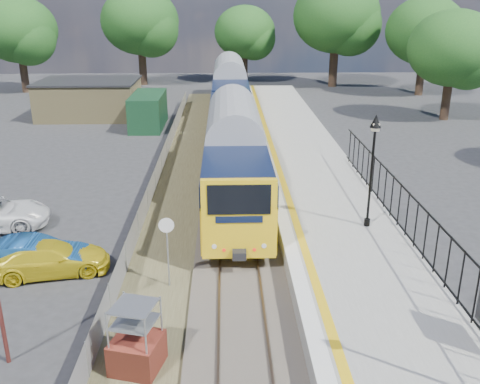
{
  "coord_description": "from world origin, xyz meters",
  "views": [
    {
      "loc": [
        -0.47,
        -13.92,
        9.69
      ],
      "look_at": [
        0.14,
        7.14,
        2.0
      ],
      "focal_mm": 40.0,
      "sensor_mm": 36.0,
      "label": 1
    }
  ],
  "objects_px": {
    "victorian_lamp_north": "(374,145)",
    "car_yellow": "(50,258)",
    "brick_plinth": "(136,339)",
    "car_blue": "(34,256)",
    "speed_sign": "(167,241)",
    "train": "(231,107)"
  },
  "relations": [
    {
      "from": "victorian_lamp_north",
      "to": "train",
      "type": "distance_m",
      "value": 18.88
    },
    {
      "from": "victorian_lamp_north",
      "to": "train",
      "type": "height_order",
      "value": "victorian_lamp_north"
    },
    {
      "from": "brick_plinth",
      "to": "car_blue",
      "type": "height_order",
      "value": "brick_plinth"
    },
    {
      "from": "victorian_lamp_north",
      "to": "brick_plinth",
      "type": "bearing_deg",
      "value": -137.3
    },
    {
      "from": "victorian_lamp_north",
      "to": "speed_sign",
      "type": "bearing_deg",
      "value": -157.92
    },
    {
      "from": "victorian_lamp_north",
      "to": "car_yellow",
      "type": "bearing_deg",
      "value": -170.59
    },
    {
      "from": "victorian_lamp_north",
      "to": "brick_plinth",
      "type": "relative_size",
      "value": 2.24
    },
    {
      "from": "brick_plinth",
      "to": "car_blue",
      "type": "xyz_separation_m",
      "value": [
        -4.68,
        5.7,
        -0.31
      ]
    },
    {
      "from": "victorian_lamp_north",
      "to": "car_blue",
      "type": "bearing_deg",
      "value": -171.62
    },
    {
      "from": "train",
      "to": "victorian_lamp_north",
      "type": "bearing_deg",
      "value": -73.6
    },
    {
      "from": "car_blue",
      "to": "car_yellow",
      "type": "distance_m",
      "value": 0.65
    },
    {
      "from": "victorian_lamp_north",
      "to": "car_blue",
      "type": "relative_size",
      "value": 1.13
    },
    {
      "from": "victorian_lamp_north",
      "to": "train",
      "type": "relative_size",
      "value": 0.11
    },
    {
      "from": "speed_sign",
      "to": "car_blue",
      "type": "xyz_separation_m",
      "value": [
        -5.12,
        1.26,
        -1.13
      ]
    },
    {
      "from": "speed_sign",
      "to": "victorian_lamp_north",
      "type": "bearing_deg",
      "value": 17.1
    },
    {
      "from": "brick_plinth",
      "to": "speed_sign",
      "type": "relative_size",
      "value": 0.77
    },
    {
      "from": "train",
      "to": "car_blue",
      "type": "bearing_deg",
      "value": -110.93
    },
    {
      "from": "train",
      "to": "speed_sign",
      "type": "distance_m",
      "value": 21.33
    },
    {
      "from": "brick_plinth",
      "to": "car_yellow",
      "type": "distance_m",
      "value": 6.89
    },
    {
      "from": "car_yellow",
      "to": "brick_plinth",
      "type": "bearing_deg",
      "value": -155.89
    },
    {
      "from": "train",
      "to": "speed_sign",
      "type": "xyz_separation_m",
      "value": [
        -2.5,
        -21.18,
        -0.54
      ]
    },
    {
      "from": "speed_sign",
      "to": "car_yellow",
      "type": "height_order",
      "value": "speed_sign"
    }
  ]
}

